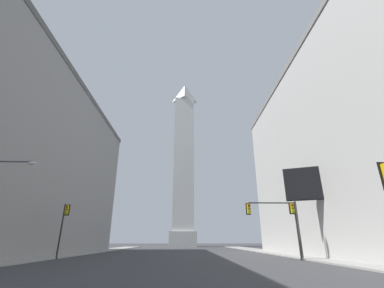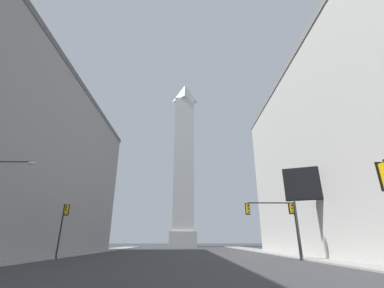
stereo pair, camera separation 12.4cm
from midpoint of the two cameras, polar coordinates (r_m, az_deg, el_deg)
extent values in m
cube|color=gray|center=(39.77, -29.48, -20.99)|extent=(5.00, 110.70, 0.15)
cube|color=gray|center=(38.87, 23.75, -21.91)|extent=(5.00, 110.70, 0.15)
cube|color=#595756|center=(52.20, -35.65, 12.17)|extent=(22.31, 58.00, 0.90)
cube|color=silver|center=(94.72, -2.06, -20.39)|extent=(9.38, 9.38, 4.88)
cube|color=silver|center=(98.96, -1.85, -3.80)|extent=(7.50, 7.50, 51.63)
pyramid|color=silver|center=(111.39, -1.67, 11.10)|extent=(7.50, 7.50, 8.25)
cylinder|color=black|center=(35.95, -27.21, -16.74)|extent=(0.18, 0.18, 6.23)
cylinder|color=#262626|center=(35.99, -28.06, -21.56)|extent=(0.40, 0.40, 0.10)
cube|color=#E5B20F|center=(35.99, -26.15, -13.00)|extent=(0.36, 0.36, 1.10)
cube|color=black|center=(36.16, -26.05, -13.04)|extent=(0.58, 0.07, 1.32)
sphere|color=#410907|center=(35.85, -26.16, -12.42)|extent=(0.22, 0.22, 0.22)
sphere|color=#483506|center=(35.81, -26.25, -12.95)|extent=(0.22, 0.22, 0.22)
sphere|color=green|center=(35.78, -26.33, -13.49)|extent=(0.22, 0.22, 0.22)
cylinder|color=black|center=(32.67, 22.30, -17.28)|extent=(0.18, 0.18, 6.21)
cylinder|color=#262626|center=(32.71, 23.08, -22.58)|extent=(0.40, 0.40, 0.10)
cube|color=#E5B20F|center=(32.73, 21.25, -13.16)|extent=(0.37, 0.37, 1.10)
cube|color=black|center=(32.89, 21.11, -13.21)|extent=(0.58, 0.08, 1.32)
sphere|color=#410907|center=(32.60, 21.31, -12.52)|extent=(0.22, 0.22, 0.22)
sphere|color=#483506|center=(32.56, 21.39, -13.11)|extent=(0.22, 0.22, 0.22)
sphere|color=green|center=(32.52, 21.47, -13.70)|extent=(0.22, 0.22, 0.22)
cylinder|color=black|center=(31.99, 17.06, -12.41)|extent=(5.35, 0.14, 0.14)
sphere|color=black|center=(32.91, 21.59, -12.09)|extent=(0.18, 0.18, 0.18)
cube|color=#E5B20F|center=(31.19, 12.38, -13.87)|extent=(0.37, 0.37, 1.10)
cube|color=black|center=(31.36, 12.28, -13.91)|extent=(0.58, 0.08, 1.32)
sphere|color=#410907|center=(31.05, 12.44, -13.20)|extent=(0.22, 0.22, 0.22)
sphere|color=#483506|center=(31.01, 12.49, -13.83)|extent=(0.22, 0.22, 0.22)
sphere|color=green|center=(30.97, 12.54, -14.45)|extent=(0.22, 0.22, 0.22)
cylinder|color=#4C4C51|center=(24.27, -34.89, -3.23)|extent=(2.81, 0.12, 0.12)
ellipsoid|color=silver|center=(23.50, -32.10, -3.63)|extent=(0.64, 0.36, 0.26)
cylinder|color=#3F3F42|center=(33.27, 22.56, -17.01)|extent=(0.18, 0.18, 6.52)
cylinder|color=#3F3F42|center=(33.53, 29.52, -15.98)|extent=(0.18, 0.18, 6.52)
cube|color=black|center=(33.92, 24.70, -7.92)|extent=(5.30, 2.37, 3.75)
cube|color=black|center=(33.92, 24.70, -7.92)|extent=(5.48, 2.35, 3.99)
camera|label=1|loc=(0.06, -90.04, 0.02)|focal=24.00mm
camera|label=2|loc=(0.06, 89.96, -0.02)|focal=24.00mm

